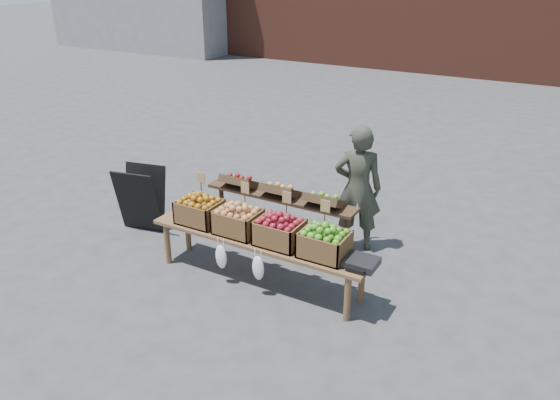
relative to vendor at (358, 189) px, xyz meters
The scene contains 10 objects.
ground 1.31m from the vendor, 108.74° to the right, with size 80.00×80.00×0.00m, color #3E3E41.
vendor is the anchor object (origin of this frame).
chalkboard_sign 2.96m from the vendor, 160.47° to the right, with size 0.61×0.34×0.92m, color black, non-canonical shape.
back_table 1.04m from the vendor, 141.66° to the right, with size 2.10×0.44×1.04m, color #3A2617, non-canonical shape.
display_bench 1.58m from the vendor, 116.19° to the right, with size 2.70×0.56×0.57m, color brown, non-canonical shape.
crate_golden_apples 2.00m from the vendor, 138.00° to the right, with size 0.50×0.40×0.28m, color #A06511, non-canonical shape.
crate_russet_pears 1.63m from the vendor, 124.92° to the right, with size 0.50×0.40×0.28m, color #B89444, non-canonical shape.
crate_red_apples 1.39m from the vendor, 105.94° to the right, with size 0.50×0.40×0.28m, color maroon, non-canonical shape.
crate_green_apples 1.35m from the vendor, 82.77° to the right, with size 0.50×0.40×0.28m, color #367B13, non-canonical shape.
weighing_scale 1.48m from the vendor, 65.98° to the right, with size 0.34×0.30×0.08m, color black.
Camera 1 is at (2.60, -5.04, 3.49)m, focal length 35.00 mm.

